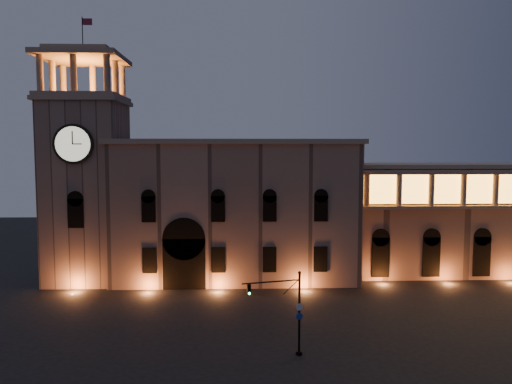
# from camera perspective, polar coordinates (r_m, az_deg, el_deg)

# --- Properties ---
(ground) EXTENTS (160.00, 160.00, 0.00)m
(ground) POSITION_cam_1_polar(r_m,az_deg,el_deg) (44.65, 0.18, -16.62)
(ground) COLOR black
(ground) RESTS_ON ground
(government_building) EXTENTS (30.80, 12.80, 17.60)m
(government_building) POSITION_cam_1_polar(r_m,az_deg,el_deg) (63.91, -2.41, -1.96)
(government_building) COLOR #7F6153
(government_building) RESTS_ON ground
(clock_tower) EXTENTS (9.80, 9.80, 32.40)m
(clock_tower) POSITION_cam_1_polar(r_m,az_deg,el_deg) (65.43, -18.79, 1.23)
(clock_tower) COLOR #7F6153
(clock_tower) RESTS_ON ground
(colonnade_wing) EXTENTS (40.60, 11.50, 14.50)m
(colonnade_wing) POSITION_cam_1_polar(r_m,az_deg,el_deg) (74.08, 25.02, -2.59)
(colonnade_wing) COLOR #7A5C4E
(colonnade_wing) RESTS_ON ground
(traffic_light) EXTENTS (4.85, 1.43, 6.81)m
(traffic_light) POSITION_cam_1_polar(r_m,az_deg,el_deg) (40.53, 3.83, -13.53)
(traffic_light) COLOR black
(traffic_light) RESTS_ON ground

